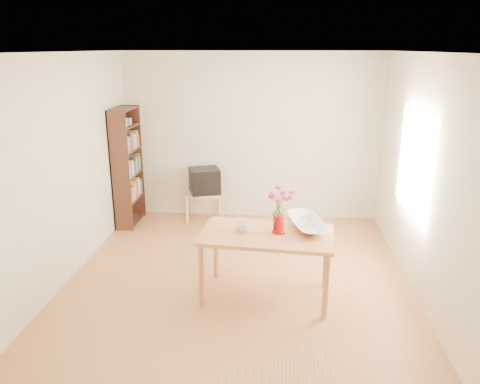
# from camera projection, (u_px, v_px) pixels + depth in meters

# --- Properties ---
(room) EXTENTS (4.50, 4.50, 4.50)m
(room) POSITION_uv_depth(u_px,v_px,m) (240.00, 174.00, 5.18)
(room) COLOR #A7663B
(room) RESTS_ON ground
(table) EXTENTS (1.47, 0.92, 0.75)m
(table) POSITION_uv_depth(u_px,v_px,m) (267.00, 240.00, 5.01)
(table) COLOR #BD6F40
(table) RESTS_ON ground
(tv_stand) EXTENTS (0.60, 0.45, 0.46)m
(tv_stand) POSITION_uv_depth(u_px,v_px,m) (205.00, 197.00, 7.39)
(tv_stand) COLOR tan
(tv_stand) RESTS_ON ground
(bookshelf) EXTENTS (0.28, 0.70, 1.80)m
(bookshelf) POSITION_uv_depth(u_px,v_px,m) (128.00, 171.00, 7.14)
(bookshelf) COLOR black
(bookshelf) RESTS_ON ground
(pitcher) EXTENTS (0.14, 0.21, 0.21)m
(pitcher) POSITION_uv_depth(u_px,v_px,m) (279.00, 224.00, 4.97)
(pitcher) COLOR red
(pitcher) RESTS_ON table
(flowers) EXTENTS (0.23, 0.23, 0.33)m
(flowers) POSITION_uv_depth(u_px,v_px,m) (279.00, 201.00, 4.89)
(flowers) COLOR #D3318B
(flowers) RESTS_ON pitcher
(mug) EXTENTS (0.14, 0.14, 0.10)m
(mug) POSITION_uv_depth(u_px,v_px,m) (243.00, 227.00, 5.02)
(mug) COLOR white
(mug) RESTS_ON table
(bowl) EXTENTS (0.61, 0.61, 0.48)m
(bowl) POSITION_uv_depth(u_px,v_px,m) (307.00, 206.00, 5.09)
(bowl) COLOR white
(bowl) RESTS_ON table
(teacup_a) EXTENTS (0.10, 0.10, 0.07)m
(teacup_a) POSITION_uv_depth(u_px,v_px,m) (304.00, 210.00, 5.10)
(teacup_a) COLOR white
(teacup_a) RESTS_ON bowl
(teacup_b) EXTENTS (0.09, 0.09, 0.07)m
(teacup_b) POSITION_uv_depth(u_px,v_px,m) (311.00, 210.00, 5.12)
(teacup_b) COLOR white
(teacup_b) RESTS_ON bowl
(television) EXTENTS (0.55, 0.53, 0.39)m
(television) POSITION_uv_depth(u_px,v_px,m) (205.00, 180.00, 7.32)
(television) COLOR black
(television) RESTS_ON tv_stand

